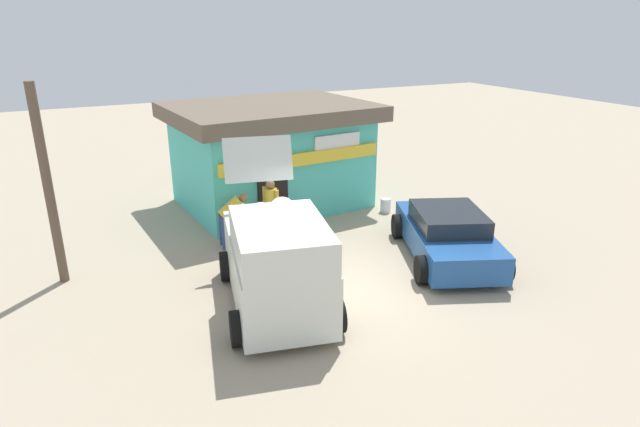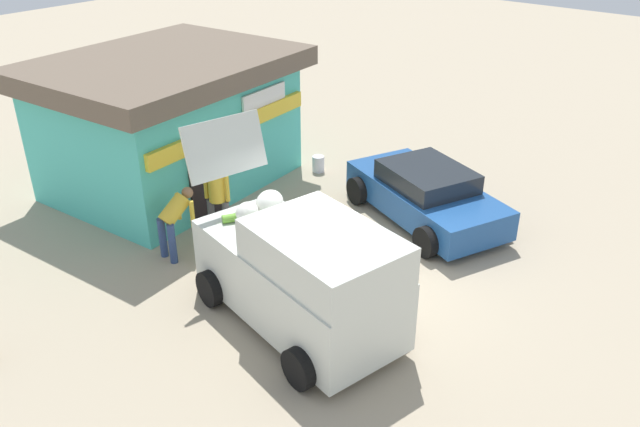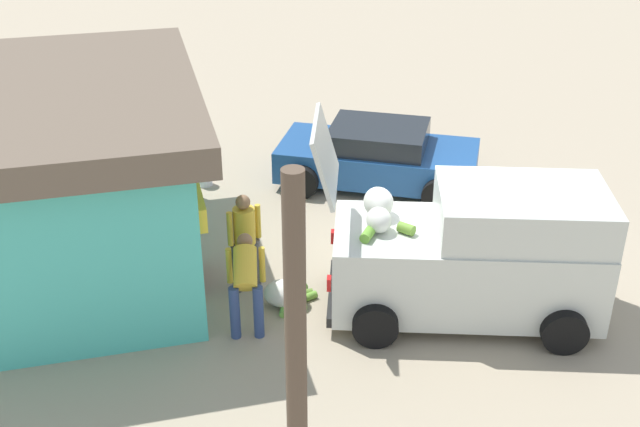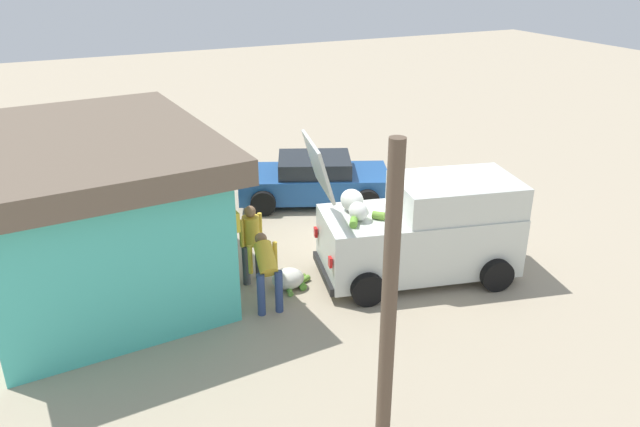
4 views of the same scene
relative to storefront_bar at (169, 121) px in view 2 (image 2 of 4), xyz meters
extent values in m
plane|color=tan|center=(-0.75, -5.92, -1.62)|extent=(60.00, 60.00, 0.00)
cube|color=#4CC6B7|center=(0.00, 0.01, -0.28)|extent=(5.51, 4.33, 2.69)
cube|color=yellow|center=(0.16, -2.00, 0.26)|extent=(4.95, 0.51, 0.36)
cube|color=black|center=(-0.78, -2.05, -0.62)|extent=(0.90, 0.13, 2.00)
cube|color=white|center=(1.30, -1.89, 0.53)|extent=(1.50, 0.18, 0.60)
cube|color=brown|center=(0.00, 0.01, 1.29)|extent=(6.19, 5.01, 0.45)
cube|color=silver|center=(-2.31, -6.00, -0.83)|extent=(2.54, 4.18, 1.23)
cube|color=silver|center=(-2.47, -6.72, 0.11)|extent=(2.15, 2.72, 0.64)
cube|color=black|center=(-2.73, -7.85, 0.07)|extent=(1.45, 0.40, 0.49)
cube|color=silver|center=(-1.85, -3.96, 0.92)|extent=(1.59, 0.67, 1.00)
ellipsoid|color=silver|center=(-1.65, -4.80, 0.01)|extent=(0.53, 0.44, 0.44)
ellipsoid|color=silver|center=(-2.11, -4.70, -0.03)|extent=(0.43, 0.36, 0.36)
cylinder|color=olive|center=(-2.26, -5.07, -0.14)|extent=(0.28, 0.28, 0.16)
cylinder|color=#68A735|center=(-2.32, -4.49, -0.14)|extent=(0.32, 0.28, 0.15)
cube|color=black|center=(-1.87, -4.06, -1.36)|extent=(1.62, 0.44, 0.16)
cube|color=red|center=(-2.53, -3.90, -0.77)|extent=(0.15, 0.09, 0.20)
cube|color=red|center=(-1.22, -4.20, -0.77)|extent=(0.15, 0.09, 0.20)
cylinder|color=black|center=(-3.51, -7.09, -1.29)|extent=(0.36, 0.69, 0.66)
cylinder|color=black|center=(-1.69, -7.50, -1.29)|extent=(0.36, 0.69, 0.66)
cylinder|color=black|center=(-2.93, -4.50, -1.29)|extent=(0.36, 0.69, 0.66)
cylinder|color=black|center=(-1.11, -4.91, -1.29)|extent=(0.36, 0.69, 0.66)
cube|color=#1E4C8C|center=(2.29, -5.75, -1.13)|extent=(3.12, 4.27, 0.64)
cube|color=#1E2328|center=(2.29, -5.75, -0.60)|extent=(2.14, 2.32, 0.41)
cylinder|color=black|center=(0.91, -6.61, -1.30)|extent=(0.45, 0.68, 0.64)
cylinder|color=black|center=(2.65, -7.34, -1.30)|extent=(0.45, 0.68, 0.64)
cylinder|color=black|center=(1.93, -4.16, -1.30)|extent=(0.45, 0.68, 0.64)
cylinder|color=black|center=(3.67, -4.89, -1.30)|extent=(0.45, 0.68, 0.64)
cylinder|color=#4C4C51|center=(-1.21, -2.66, -1.20)|extent=(0.15, 0.15, 0.84)
cylinder|color=#4C4C51|center=(-1.08, -2.98, -1.20)|extent=(0.15, 0.15, 0.84)
cylinder|color=gold|center=(-1.14, -2.82, -0.49)|extent=(0.44, 0.44, 0.59)
sphere|color=#8C6647|center=(-1.14, -2.82, -0.08)|extent=(0.23, 0.23, 0.23)
cylinder|color=gold|center=(-1.23, -2.60, -0.47)|extent=(0.09, 0.09, 0.56)
cylinder|color=gold|center=(-1.05, -3.04, -0.47)|extent=(0.09, 0.09, 0.56)
cylinder|color=navy|center=(-2.41, -2.55, -1.20)|extent=(0.15, 0.15, 0.85)
cylinder|color=navy|center=(-2.44, -2.89, -1.20)|extent=(0.15, 0.15, 0.85)
cylinder|color=gold|center=(-2.19, -2.74, -0.60)|extent=(0.71, 0.41, 0.63)
sphere|color=#8C6647|center=(-1.86, -2.78, -0.34)|extent=(0.23, 0.23, 0.23)
cylinder|color=gold|center=(-1.93, -2.53, -0.70)|extent=(0.09, 0.09, 0.57)
cylinder|color=gold|center=(-1.98, -3.01, -0.70)|extent=(0.09, 0.09, 0.57)
ellipsoid|color=silver|center=(-1.72, -3.36, -1.41)|extent=(0.62, 0.74, 0.42)
cylinder|color=#589034|center=(-1.43, -3.64, -1.55)|extent=(0.27, 0.26, 0.16)
cylinder|color=olive|center=(-1.53, -3.69, -1.57)|extent=(0.14, 0.27, 0.12)
cylinder|color=#6CB146|center=(-1.90, -3.31, -1.57)|extent=(0.34, 0.17, 0.11)
cylinder|color=#509630|center=(-1.84, -3.59, -1.55)|extent=(0.23, 0.15, 0.15)
cylinder|color=#6EA939|center=(-1.65, -3.73, -1.56)|extent=(0.23, 0.32, 0.12)
cylinder|color=silver|center=(2.77, -2.30, -1.42)|extent=(0.31, 0.31, 0.42)
camera|label=1|loc=(-5.85, -15.15, 3.91)|focal=30.01mm
camera|label=2|loc=(-9.07, -12.02, 5.23)|focal=36.40mm
camera|label=3|loc=(-11.96, -2.19, 5.45)|focal=44.96mm
camera|label=4|loc=(-11.75, 0.57, 4.69)|focal=34.63mm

